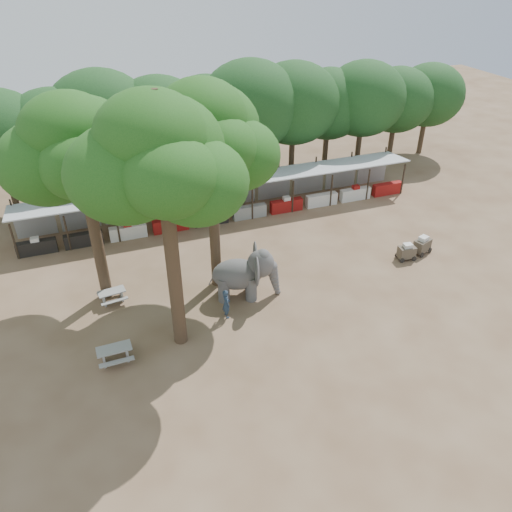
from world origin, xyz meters
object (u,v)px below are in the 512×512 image
object	(u,v)px
elephant	(245,273)
picnic_table_far	(112,295)
cart_back	(422,245)
picnic_table_near	(115,353)
yard_tree_left	(76,152)
handler	(226,304)
yard_tree_center	(158,161)
cart_front	(407,252)
yard_tree_back	(206,137)

from	to	relation	value
elephant	picnic_table_far	xyz separation A→B (m)	(-6.93, 1.88, -0.98)
cart_back	picnic_table_far	bearing A→B (deg)	155.36
picnic_table_near	yard_tree_left	bearing A→B (deg)	88.11
picnic_table_far	elephant	bearing A→B (deg)	-22.61
yard_tree_left	handler	world-z (taller)	yard_tree_left
handler	cart_back	world-z (taller)	handler
yard_tree_center	cart_front	xyz separation A→B (m)	(14.71, 2.31, -8.67)
yard_tree_left	yard_tree_center	xyz separation A→B (m)	(3.00, -5.00, 1.01)
yard_tree_back	picnic_table_near	world-z (taller)	yard_tree_back
picnic_table_near	cart_front	bearing A→B (deg)	7.47
yard_tree_left	cart_back	size ratio (longest dim) A/B	7.99
yard_tree_back	yard_tree_center	bearing A→B (deg)	-126.86
elephant	picnic_table_near	bearing A→B (deg)	-143.05
yard_tree_left	yard_tree_center	size ratio (longest dim) A/B	0.92
yard_tree_left	yard_tree_center	bearing A→B (deg)	-59.04
yard_tree_center	handler	bearing A→B (deg)	15.93
handler	cart_front	bearing A→B (deg)	-85.94
elephant	cart_back	xyz separation A→B (m)	(11.76, 0.41, -0.87)
yard_tree_center	picnic_table_near	size ratio (longest dim) A/B	7.48
handler	picnic_table_near	bearing A→B (deg)	99.93
cart_front	cart_back	distance (m)	1.38
yard_tree_back	cart_front	distance (m)	14.29
picnic_table_far	cart_back	xyz separation A→B (m)	(18.69, -1.47, 0.11)
picnic_table_near	elephant	bearing A→B (deg)	18.94
yard_tree_left	handler	distance (m)	10.27
cart_back	yard_tree_left	bearing A→B (deg)	152.71
yard_tree_center	cart_front	distance (m)	17.24
picnic_table_near	picnic_table_far	xyz separation A→B (m)	(0.39, 4.63, -0.05)
elephant	cart_front	size ratio (longest dim) A/B	3.30
yard_tree_center	yard_tree_back	bearing A→B (deg)	53.14
yard_tree_center	yard_tree_back	distance (m)	5.04
handler	cart_back	distance (m)	13.41
picnic_table_far	cart_front	size ratio (longest dim) A/B	1.33
handler	yard_tree_left	bearing A→B (deg)	50.74
yard_tree_center	picnic_table_far	bearing A→B (deg)	122.80
elephant	cart_back	size ratio (longest dim) A/B	2.82
elephant	picnic_table_far	bearing A→B (deg)	-178.85
elephant	picnic_table_near	distance (m)	7.88
yard_tree_left	picnic_table_near	size ratio (longest dim) A/B	6.84
cart_back	yard_tree_back	bearing A→B (deg)	153.78
handler	cart_front	xyz separation A→B (m)	(11.94, 1.52, -0.29)
picnic_table_far	handler	bearing A→B (deg)	-38.76
handler	yard_tree_center	bearing A→B (deg)	102.76
elephant	picnic_table_near	size ratio (longest dim) A/B	2.41
yard_tree_back	cart_front	bearing A→B (deg)	-8.23
picnic_table_near	cart_back	distance (m)	19.34
yard_tree_left	cart_front	world-z (taller)	yard_tree_left
yard_tree_back	elephant	world-z (taller)	yard_tree_back
handler	picnic_table_near	size ratio (longest dim) A/B	1.03
elephant	yard_tree_back	bearing A→B (deg)	142.18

